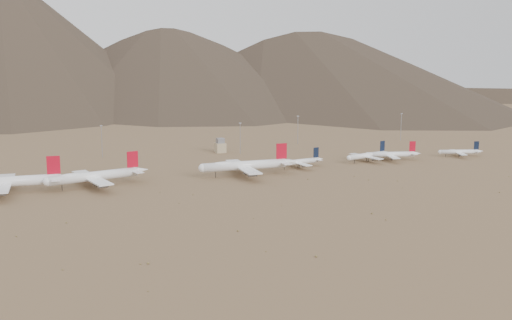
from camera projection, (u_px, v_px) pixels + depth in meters
name	position (u px, v px, depth m)	size (l,w,h in m)	color
ground	(236.00, 184.00, 412.43)	(3000.00, 3000.00, 0.00)	olive
mountain_ridge	(71.00, 11.00, 1207.51)	(4400.00, 1000.00, 300.00)	#4B3A2D
widebody_west	(6.00, 182.00, 384.63)	(72.99, 56.44, 21.70)	white
widebody_centre	(94.00, 176.00, 402.78)	(68.04, 53.31, 20.44)	white
widebody_east	(245.00, 165.00, 437.80)	(70.71, 54.33, 20.99)	white
narrowbody_a	(299.00, 162.00, 466.35)	(41.43, 30.18, 13.75)	white
narrowbody_b	(368.00, 155.00, 491.57)	(43.41, 31.95, 14.57)	white
narrowbody_c	(392.00, 154.00, 495.84)	(43.64, 32.26, 14.74)	white
narrowbody_d	(460.00, 152.00, 512.91)	(35.87, 26.67, 12.24)	white
control_tower	(220.00, 146.00, 532.06)	(8.00, 8.00, 12.00)	tan
mast_west	(102.00, 140.00, 507.88)	(2.00, 0.60, 25.70)	gray
mast_centre	(240.00, 137.00, 524.75)	(2.00, 0.60, 25.70)	gray
mast_east	(298.00, 128.00, 575.63)	(2.00, 0.60, 25.70)	gray
mast_far_east	(401.00, 125.00, 596.76)	(2.00, 0.60, 25.70)	gray
desert_scrub	(306.00, 221.00, 325.70)	(439.53, 168.63, 0.84)	olive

